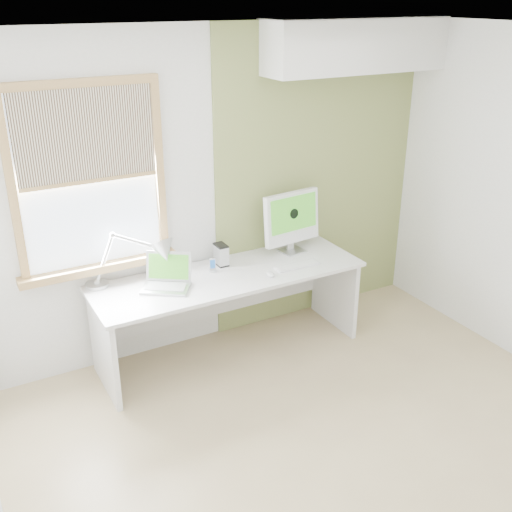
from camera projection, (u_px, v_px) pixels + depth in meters
room at (343, 272)px, 3.54m from camera, size 4.04×3.54×2.64m
accent_wall at (317, 176)px, 5.38m from camera, size 2.00×0.02×2.60m
soffit at (356, 45)px, 4.90m from camera, size 1.60×0.40×0.42m
window at (90, 181)px, 4.38m from camera, size 1.20×0.14×1.42m
desk at (226, 293)px, 4.98m from camera, size 2.20×0.70×0.73m
desk_lamp at (151, 255)px, 4.64m from camera, size 0.72×0.41×0.43m
laptop at (167, 279)px, 4.64m from camera, size 0.45×0.43×0.25m
phone_dock at (213, 268)px, 4.89m from camera, size 0.07×0.07×0.12m
external_drive at (221, 255)px, 4.99m from camera, size 0.09×0.14×0.18m
imac at (292, 219)px, 5.17m from camera, size 0.54×0.20×0.53m
keyboard at (297, 265)px, 4.99m from camera, size 0.39×0.11×0.02m
mouse at (270, 274)px, 4.82m from camera, size 0.07×0.10×0.03m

